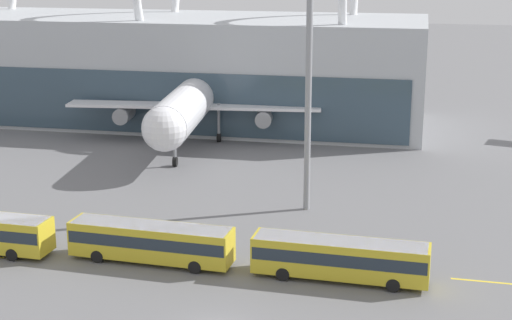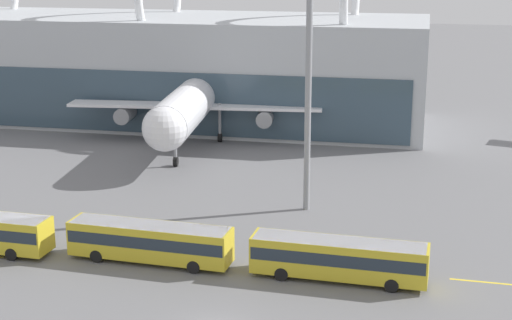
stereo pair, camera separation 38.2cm
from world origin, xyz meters
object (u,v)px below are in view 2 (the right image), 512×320
object	(u,v)px
airliner_at_gate_near	(193,101)
shuttle_bus_1	(150,240)
floodlight_mast	(309,19)
shuttle_bus_2	(339,257)

from	to	relation	value
airliner_at_gate_near	shuttle_bus_1	bearing A→B (deg)	5.63
airliner_at_gate_near	floodlight_mast	world-z (taller)	floodlight_mast
shuttle_bus_2	floodlight_mast	bearing A→B (deg)	109.31
shuttle_bus_1	floodlight_mast	size ratio (longest dim) A/B	0.43
shuttle_bus_1	floodlight_mast	bearing A→B (deg)	60.27
airliner_at_gate_near	shuttle_bus_1	size ratio (longest dim) A/B	2.75
shuttle_bus_1	airliner_at_gate_near	bearing A→B (deg)	104.91
shuttle_bus_2	floodlight_mast	world-z (taller)	floodlight_mast
shuttle_bus_2	shuttle_bus_1	bearing A→B (deg)	-178.94
shuttle_bus_1	shuttle_bus_2	distance (m)	14.56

